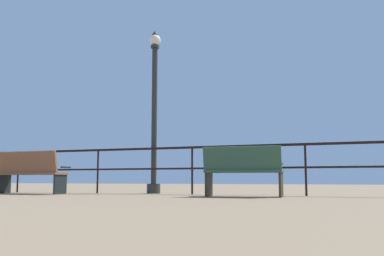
{
  "coord_description": "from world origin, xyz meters",
  "views": [
    {
      "loc": [
        4.61,
        0.68,
        0.32
      ],
      "look_at": [
        1.38,
        8.95,
        1.37
      ],
      "focal_mm": 40.73,
      "sensor_mm": 36.0,
      "label": 1
    }
  ],
  "objects": [
    {
      "name": "pier_railing",
      "position": [
        0.0,
        9.45,
        0.77
      ],
      "size": [
        21.52,
        0.05,
        1.03
      ],
      "color": "black",
      "rests_on": "ground_plane"
    },
    {
      "name": "bench_near_right",
      "position": [
        2.56,
        8.53,
        0.51
      ],
      "size": [
        1.47,
        0.77,
        0.92
      ],
      "color": "#2C4F3B",
      "rests_on": "ground_plane"
    },
    {
      "name": "bench_near_left",
      "position": [
        -2.4,
        8.52,
        0.53
      ],
      "size": [
        1.74,
        0.64,
        0.94
      ],
      "color": "brown",
      "rests_on": "ground_plane"
    },
    {
      "name": "lamppost_center",
      "position": [
        0.13,
        9.73,
        1.92
      ],
      "size": [
        0.31,
        0.31,
        3.86
      ],
      "color": "#292A26",
      "rests_on": "ground_plane"
    }
  ]
}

